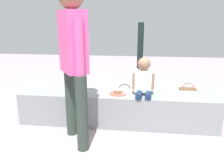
# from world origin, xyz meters

# --- Properties ---
(ground_plane) EXTENTS (12.00, 12.00, 0.00)m
(ground_plane) POSITION_xyz_m (0.00, 0.00, 0.00)
(ground_plane) COLOR #9E8A93
(concrete_ledge) EXTENTS (2.58, 0.46, 0.42)m
(concrete_ledge) POSITION_xyz_m (0.00, 0.00, 0.21)
(concrete_ledge) COLOR gray
(concrete_ledge) RESTS_ON ground_plane
(child_seated) EXTENTS (0.28, 0.32, 0.48)m
(child_seated) POSITION_xyz_m (0.34, -0.02, 0.64)
(child_seated) COLOR #132645
(child_seated) RESTS_ON concrete_ledge
(adult_standing) EXTENTS (0.37, 0.44, 1.72)m
(adult_standing) POSITION_xyz_m (-0.40, -0.53, 1.03)
(adult_standing) COLOR #2A372F
(adult_standing) RESTS_ON ground_plane
(cake_plate) EXTENTS (0.22, 0.22, 0.07)m
(cake_plate) POSITION_xyz_m (0.02, -0.04, 0.45)
(cake_plate) COLOR #E0594C
(cake_plate) RESTS_ON concrete_ledge
(gift_bag) EXTENTS (0.18, 0.12, 0.29)m
(gift_bag) POSITION_xyz_m (-0.77, 0.58, 0.13)
(gift_bag) COLOR #59C6B2
(gift_bag) RESTS_ON ground_plane
(railing_post) EXTENTS (0.36, 0.36, 1.33)m
(railing_post) POSITION_xyz_m (0.30, 1.35, 0.52)
(railing_post) COLOR black
(railing_post) RESTS_ON ground_plane
(water_bottle_near_gift) EXTENTS (0.06, 0.06, 0.22)m
(water_bottle_near_gift) POSITION_xyz_m (-0.21, 0.68, 0.10)
(water_bottle_near_gift) COLOR silver
(water_bottle_near_gift) RESTS_ON ground_plane
(party_cup_red) EXTENTS (0.07, 0.07, 0.10)m
(party_cup_red) POSITION_xyz_m (-0.12, 1.18, 0.05)
(party_cup_red) COLOR red
(party_cup_red) RESTS_ON ground_plane
(handbag_black_leather) EXTENTS (0.29, 0.12, 0.32)m
(handbag_black_leather) POSITION_xyz_m (0.05, 0.80, 0.11)
(handbag_black_leather) COLOR black
(handbag_black_leather) RESTS_ON ground_plane
(handbag_brown_canvas) EXTENTS (0.28, 0.15, 0.33)m
(handbag_brown_canvas) POSITION_xyz_m (1.14, 0.98, 0.12)
(handbag_brown_canvas) COLOR brown
(handbag_brown_canvas) RESTS_ON ground_plane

